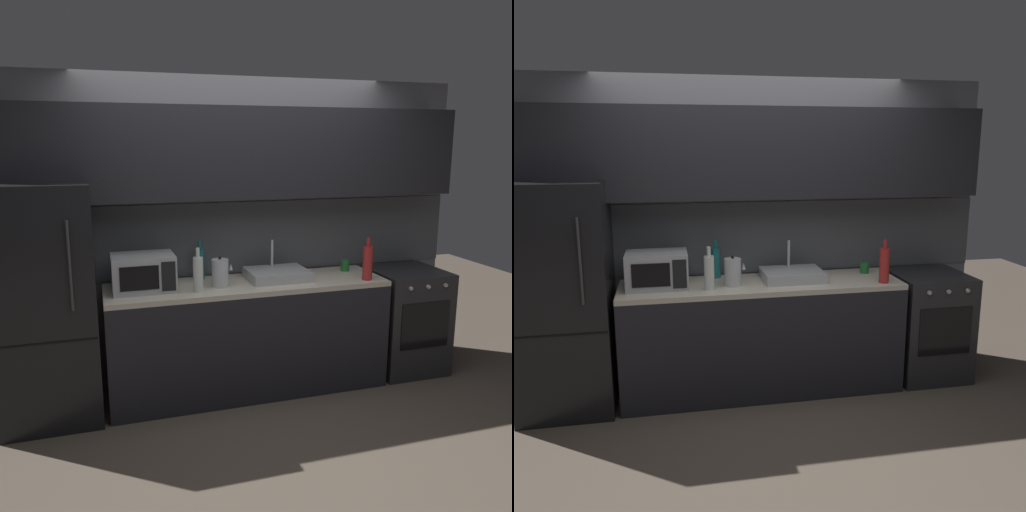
% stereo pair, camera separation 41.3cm
% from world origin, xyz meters
% --- Properties ---
extents(ground_plane, '(10.00, 10.00, 0.00)m').
position_xyz_m(ground_plane, '(0.00, 0.00, 0.00)').
color(ground_plane, '#4C4238').
extents(back_wall, '(3.95, 0.44, 2.50)m').
position_xyz_m(back_wall, '(0.00, 1.20, 1.55)').
color(back_wall, slate).
rests_on(back_wall, ground).
extents(counter_run, '(2.21, 0.60, 0.90)m').
position_xyz_m(counter_run, '(0.00, 0.90, 0.45)').
color(counter_run, black).
rests_on(counter_run, ground).
extents(refrigerator, '(0.68, 0.69, 1.72)m').
position_xyz_m(refrigerator, '(-1.49, 0.90, 0.86)').
color(refrigerator, black).
rests_on(refrigerator, ground).
extents(oven_range, '(0.60, 0.62, 0.90)m').
position_xyz_m(oven_range, '(1.45, 0.90, 0.45)').
color(oven_range, '#232326').
rests_on(oven_range, ground).
extents(microwave, '(0.46, 0.35, 0.27)m').
position_xyz_m(microwave, '(-0.81, 0.92, 1.04)').
color(microwave, '#A8AAAF').
rests_on(microwave, counter_run).
extents(sink_basin, '(0.48, 0.38, 0.30)m').
position_xyz_m(sink_basin, '(0.26, 0.93, 0.94)').
color(sink_basin, '#ADAFB5').
rests_on(sink_basin, counter_run).
extents(kettle, '(0.17, 0.13, 0.24)m').
position_xyz_m(kettle, '(-0.23, 0.85, 1.01)').
color(kettle, '#B7BABF').
rests_on(kettle, counter_run).
extents(wine_bottle_clear, '(0.08, 0.08, 0.33)m').
position_xyz_m(wine_bottle_clear, '(-0.42, 0.76, 1.04)').
color(wine_bottle_clear, silver).
rests_on(wine_bottle_clear, counter_run).
extents(wine_bottle_red, '(0.08, 0.08, 0.34)m').
position_xyz_m(wine_bottle_red, '(0.94, 0.70, 1.04)').
color(wine_bottle_red, '#A82323').
rests_on(wine_bottle_red, counter_run).
extents(wine_bottle_teal, '(0.07, 0.07, 0.31)m').
position_xyz_m(wine_bottle_teal, '(-0.34, 1.12, 1.03)').
color(wine_bottle_teal, '#19666B').
rests_on(wine_bottle_teal, counter_run).
extents(mug_green, '(0.07, 0.07, 0.09)m').
position_xyz_m(mug_green, '(0.91, 1.03, 0.95)').
color(mug_green, '#1E6B2D').
rests_on(mug_green, counter_run).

